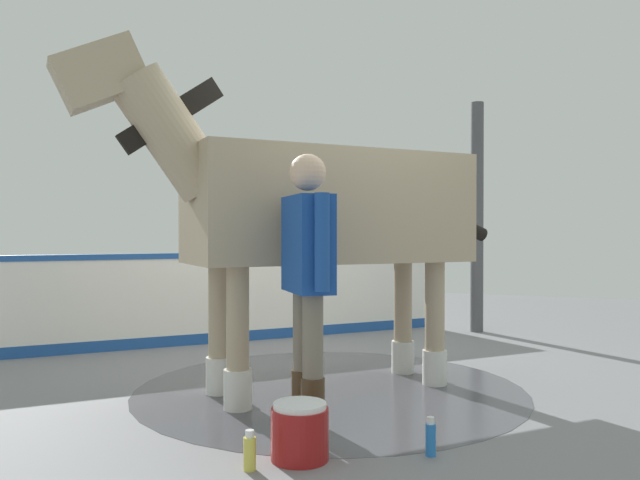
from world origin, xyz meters
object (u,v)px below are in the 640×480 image
Objects in this scene: handler at (308,269)px; wash_bucket at (300,432)px; horse at (315,209)px; bottle_shampoo at (250,452)px; bottle_spray at (431,438)px.

wash_bucket is at bearing -110.80° from handler.
bottle_shampoo is (-1.66, -0.28, -1.33)m from horse.
bottle_shampoo is at bearing 141.89° from wash_bucket.
horse is 1.97m from wash_bucket.
horse is 1.03m from handler.
horse is at bearing 18.22° from wash_bucket.
handler is 5.50× the size of wash_bucket.
wash_bucket is (-0.53, -0.17, -0.86)m from handler.
horse is 12.63× the size of bottle_spray.
bottle_spray is (-1.11, -1.13, -1.33)m from horse.
handler is at bearing 62.32° from horse.
handler is at bearing 75.29° from bottle_spray.
bottle_shampoo is (-0.77, 0.02, -0.92)m from handler.
handler reaches higher than wash_bucket.
bottle_spray is at bearing -56.90° from bottle_shampoo.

